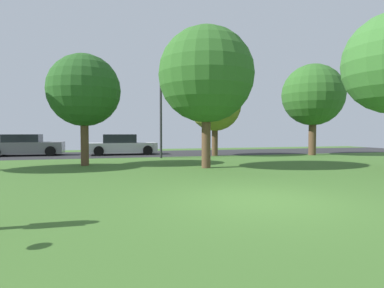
{
  "coord_description": "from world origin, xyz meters",
  "views": [
    {
      "loc": [
        -3.42,
        -6.49,
        1.58
      ],
      "look_at": [
        0.0,
        5.91,
        1.07
      ],
      "focal_mm": 29.58,
      "sensor_mm": 36.0,
      "label": 1
    }
  ],
  "objects": [
    {
      "name": "ground_plane",
      "position": [
        0.0,
        0.0,
        0.0
      ],
      "size": [
        44.0,
        44.0,
        0.0
      ],
      "primitive_type": "plane",
      "color": "#3D6628"
    },
    {
      "name": "road_strip",
      "position": [
        0.0,
        16.0,
        0.0
      ],
      "size": [
        44.0,
        6.4,
        0.01
      ],
      "primitive_type": "cube",
      "color": "#28282B",
      "rests_on": "ground_plane"
    },
    {
      "name": "maple_tree_far",
      "position": [
        -4.33,
        8.99,
        3.47
      ],
      "size": [
        3.33,
        3.33,
        5.16
      ],
      "color": "brown",
      "rests_on": "ground_plane"
    },
    {
      "name": "oak_tree_center",
      "position": [
        10.02,
        11.81,
        4.01
      ],
      "size": [
        4.09,
        4.09,
        6.08
      ],
      "color": "brown",
      "rests_on": "ground_plane"
    },
    {
      "name": "oak_tree_left",
      "position": [
        3.5,
        12.98,
        3.32
      ],
      "size": [
        3.44,
        3.44,
        5.06
      ],
      "color": "brown",
      "rests_on": "ground_plane"
    },
    {
      "name": "birch_tree_lone",
      "position": [
        0.81,
        6.55,
        4.01
      ],
      "size": [
        4.12,
        4.12,
        6.09
      ],
      "color": "brown",
      "rests_on": "ground_plane"
    },
    {
      "name": "parked_car_grey",
      "position": [
        -8.44,
        16.36,
        0.65
      ],
      "size": [
        4.52,
        2.1,
        1.4
      ],
      "color": "slate",
      "rests_on": "ground_plane"
    },
    {
      "name": "parked_car_silver",
      "position": [
        -2.3,
        15.61,
        0.63
      ],
      "size": [
        4.51,
        1.98,
        1.39
      ],
      "color": "#B7B7BC",
      "rests_on": "ground_plane"
    },
    {
      "name": "street_lamp_post",
      "position": [
        -0.19,
        12.2,
        2.25
      ],
      "size": [
        0.14,
        0.14,
        4.5
      ],
      "primitive_type": "cylinder",
      "color": "#2D2D33",
      "rests_on": "ground_plane"
    }
  ]
}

